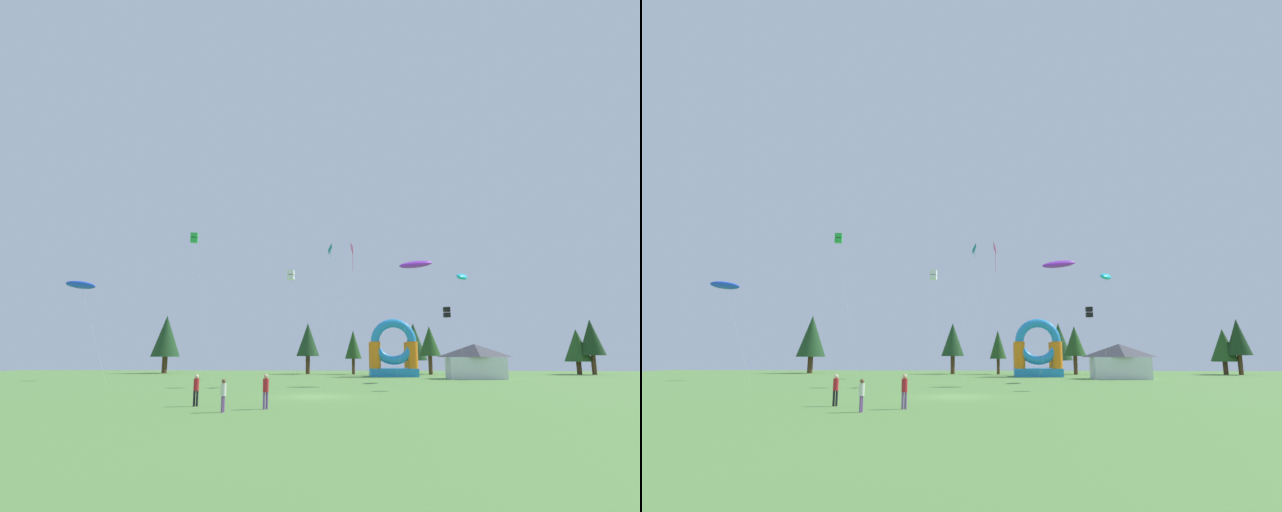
% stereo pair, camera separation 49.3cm
% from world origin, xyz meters
% --- Properties ---
extents(ground_plane, '(120.00, 120.00, 0.00)m').
position_xyz_m(ground_plane, '(0.00, 0.00, 0.00)').
color(ground_plane, '#5B8C42').
extents(kite_black_box, '(0.52, 2.80, 6.63)m').
position_xyz_m(kite_black_box, '(10.42, 7.21, 6.19)').
color(kite_black_box, black).
rests_on(kite_black_box, ground_plane).
extents(kite_teal_diamond, '(2.64, 5.28, 17.00)m').
position_xyz_m(kite_teal_diamond, '(0.15, 29.63, 16.31)').
color(kite_teal_diamond, '#0C7F7A').
rests_on(kite_teal_diamond, ground_plane).
extents(kite_pink_diamond, '(3.20, 4.24, 13.30)m').
position_xyz_m(kite_pink_diamond, '(2.82, 12.39, 12.69)').
color(kite_pink_diamond, '#EA599E').
rests_on(kite_pink_diamond, ground_plane).
extents(kite_purple_parafoil, '(4.14, 1.94, 12.09)m').
position_xyz_m(kite_purple_parafoil, '(8.92, 13.68, 11.42)').
color(kite_purple_parafoil, purple).
rests_on(kite_purple_parafoil, ground_plane).
extents(kite_cyan_parafoil, '(2.35, 4.28, 11.84)m').
position_xyz_m(kite_cyan_parafoil, '(14.71, 19.87, 11.12)').
color(kite_cyan_parafoil, '#19B7CC').
rests_on(kite_cyan_parafoil, ground_plane).
extents(kite_green_box, '(3.37, 1.07, 17.56)m').
position_xyz_m(kite_green_box, '(-16.61, 24.35, 16.96)').
color(kite_green_box, green).
rests_on(kite_green_box, ground_plane).
extents(kite_white_box, '(0.65, 3.73, 10.56)m').
position_xyz_m(kite_white_box, '(-3.04, 11.36, 10.09)').
color(kite_white_box, white).
rests_on(kite_white_box, ground_plane).
extents(kite_blue_parafoil, '(4.79, 1.42, 10.03)m').
position_xyz_m(kite_blue_parafoil, '(-23.56, 11.92, 9.41)').
color(kite_blue_parafoil, blue).
rests_on(kite_blue_parafoil, ground_plane).
extents(person_near_camera, '(0.30, 0.30, 1.68)m').
position_xyz_m(person_near_camera, '(-5.99, -6.89, 1.00)').
color(person_near_camera, black).
rests_on(person_near_camera, ground_plane).
extents(person_left_edge, '(0.42, 0.42, 1.75)m').
position_xyz_m(person_left_edge, '(-1.97, -8.13, 1.04)').
color(person_left_edge, '#724C8C').
rests_on(person_left_edge, ground_plane).
extents(person_midfield, '(0.32, 0.32, 1.57)m').
position_xyz_m(person_midfield, '(-3.79, -9.68, 0.93)').
color(person_midfield, '#724C8C').
rests_on(person_midfield, ground_plane).
extents(inflatable_orange_dome, '(6.21, 4.98, 7.46)m').
position_xyz_m(inflatable_orange_dome, '(8.16, 32.93, 2.71)').
color(inflatable_orange_dome, '#268CD8').
rests_on(inflatable_orange_dome, ground_plane).
extents(festival_tent, '(6.44, 3.78, 4.08)m').
position_xyz_m(festival_tent, '(17.32, 26.97, 2.04)').
color(festival_tent, silver).
rests_on(festival_tent, ground_plane).
extents(tree_row_0, '(4.49, 4.49, 9.01)m').
position_xyz_m(tree_row_0, '(-26.61, 43.86, 5.72)').
color(tree_row_0, '#4C331E').
rests_on(tree_row_0, ground_plane).
extents(tree_row_1, '(3.48, 3.48, 7.59)m').
position_xyz_m(tree_row_1, '(-3.89, 41.97, 5.05)').
color(tree_row_1, '#4C331E').
rests_on(tree_row_1, ground_plane).
extents(tree_row_2, '(2.48, 2.48, 6.44)m').
position_xyz_m(tree_row_2, '(2.97, 41.17, 4.29)').
color(tree_row_2, '#4C331E').
rests_on(tree_row_2, ground_plane).
extents(tree_row_3, '(4.17, 4.17, 7.71)m').
position_xyz_m(tree_row_3, '(12.45, 45.16, 4.81)').
color(tree_row_3, '#4C331E').
rests_on(tree_row_3, ground_plane).
extents(tree_row_4, '(3.18, 3.18, 7.00)m').
position_xyz_m(tree_row_4, '(14.23, 40.74, 4.76)').
color(tree_row_4, '#4C331E').
rests_on(tree_row_4, ground_plane).
extents(tree_row_5, '(3.76, 3.76, 6.58)m').
position_xyz_m(tree_row_5, '(36.05, 42.32, 4.18)').
color(tree_row_5, '#4C331E').
rests_on(tree_row_5, ground_plane).
extents(tree_row_6, '(3.55, 3.55, 7.96)m').
position_xyz_m(tree_row_6, '(37.69, 41.22, 5.29)').
color(tree_row_6, '#4C331E').
rests_on(tree_row_6, ground_plane).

